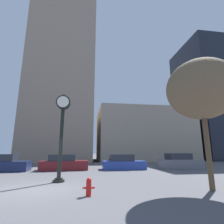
{
  "coord_description": "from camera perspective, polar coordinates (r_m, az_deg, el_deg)",
  "views": [
    {
      "loc": [
        2.26,
        -8.86,
        1.73
      ],
      "look_at": [
        5.1,
        10.8,
        6.14
      ],
      "focal_mm": 28.0,
      "sensor_mm": 36.0,
      "label": 1
    }
  ],
  "objects": [
    {
      "name": "car_navy",
      "position": [
        18.21,
        -32.2,
        -14.2
      ],
      "size": [
        4.32,
        1.99,
        1.44
      ],
      "rotation": [
        0.0,
        0.0,
        0.04
      ],
      "color": "#19234C",
      "rests_on": "ground_plane"
    },
    {
      "name": "ground_plane",
      "position": [
        9.31,
        -24.0,
        -22.21
      ],
      "size": [
        200.0,
        200.0,
        0.0
      ],
      "primitive_type": "plane",
      "color": "#515156"
    },
    {
      "name": "car_blue",
      "position": [
        17.41,
        3.61,
        -16.28
      ],
      "size": [
        4.05,
        1.93,
        1.39
      ],
      "rotation": [
        0.0,
        0.0,
        -0.02
      ],
      "color": "#28429E",
      "rests_on": "ground_plane"
    },
    {
      "name": "building_glass_modern",
      "position": [
        43.07,
        28.9,
        3.34
      ],
      "size": [
        10.15,
        12.0,
        24.69
      ],
      "color": "black",
      "rests_on": "ground_plane"
    },
    {
      "name": "car_maroon",
      "position": [
        17.27,
        -15.46,
        -15.87
      ],
      "size": [
        4.33,
        2.01,
        1.4
      ],
      "rotation": [
        0.0,
        0.0,
        0.06
      ],
      "color": "maroon",
      "rests_on": "ground_plane"
    },
    {
      "name": "street_clock",
      "position": [
        10.98,
        -16.01,
        -4.06
      ],
      "size": [
        0.86,
        0.66,
        5.2
      ],
      "color": "black",
      "rests_on": "ground_plane"
    },
    {
      "name": "building_tall_tower",
      "position": [
        36.99,
        -15.11,
        14.12
      ],
      "size": [
        11.42,
        12.0,
        36.09
      ],
      "color": "gray",
      "rests_on": "ground_plane"
    },
    {
      "name": "bare_tree",
      "position": [
        9.91,
        27.05,
        6.53
      ],
      "size": [
        3.36,
        3.36,
        6.26
      ],
      "color": "brown",
      "rests_on": "ground_plane"
    },
    {
      "name": "building_storefront_row",
      "position": [
        34.63,
        9.64,
        -7.57
      ],
      "size": [
        16.8,
        12.0,
        9.23
      ],
      "color": "gray",
      "rests_on": "ground_plane"
    },
    {
      "name": "car_grey",
      "position": [
        19.34,
        21.32,
        -14.98
      ],
      "size": [
        4.1,
        1.77,
        1.48
      ],
      "rotation": [
        0.0,
        0.0,
        -0.01
      ],
      "color": "slate",
      "rests_on": "ground_plane"
    },
    {
      "name": "fire_hydrant_near",
      "position": [
        7.52,
        -7.61,
        -22.98
      ],
      "size": [
        0.48,
        0.21,
        0.68
      ],
      "color": "red",
      "rests_on": "ground_plane"
    }
  ]
}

